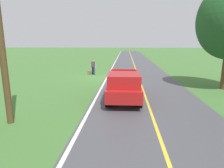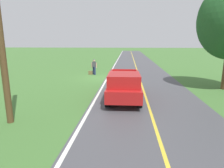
{
  "view_description": "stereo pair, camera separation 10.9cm",
  "coord_description": "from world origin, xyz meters",
  "views": [
    {
      "loc": [
        -2.77,
        19.37,
        3.64
      ],
      "look_at": [
        -1.95,
        7.87,
        1.1
      ],
      "focal_mm": 30.86,
      "sensor_mm": 36.0,
      "label": 1
    },
    {
      "loc": [
        -2.88,
        19.36,
        3.64
      ],
      "look_at": [
        -1.95,
        7.87,
        1.1
      ],
      "focal_mm": 30.86,
      "sensor_mm": 36.0,
      "label": 2
    }
  ],
  "objects": [
    {
      "name": "suitcase_carried",
      "position": [
        1.27,
        -1.85,
        0.21
      ],
      "size": [
        0.48,
        0.24,
        0.42
      ],
      "primitive_type": "cube",
      "rotation": [
        0.0,
        0.0,
        1.48
      ],
      "color": "brown",
      "rests_on": "ground"
    },
    {
      "name": "utility_pole_roadside",
      "position": [
        2.46,
        11.47,
        4.07
      ],
      "size": [
        0.28,
        0.28,
        8.13
      ],
      "primitive_type": "cylinder",
      "color": "brown",
      "rests_on": "ground"
    },
    {
      "name": "lane_edge_line",
      "position": [
        -0.85,
        0.0,
        0.01
      ],
      "size": [
        0.16,
        117.6,
        0.0
      ],
      "primitive_type": "cube",
      "color": "silver",
      "rests_on": "ground"
    },
    {
      "name": "pickup_truck_passing",
      "position": [
        -2.68,
        7.45,
        0.97
      ],
      "size": [
        2.16,
        5.43,
        1.82
      ],
      "color": "#B21919",
      "rests_on": "ground"
    },
    {
      "name": "lane_centre_line",
      "position": [
        -4.14,
        0.0,
        0.01
      ],
      "size": [
        0.14,
        117.6,
        0.0
      ],
      "primitive_type": "cube",
      "color": "gold",
      "rests_on": "ground"
    },
    {
      "name": "hitchhiker_walking",
      "position": [
        0.84,
        -1.89,
        0.98
      ],
      "size": [
        0.62,
        0.53,
        1.75
      ],
      "color": "navy",
      "rests_on": "ground"
    },
    {
      "name": "road_surface",
      "position": [
        -4.14,
        0.0,
        0.0
      ],
      "size": [
        6.94,
        120.0,
        0.0
      ],
      "primitive_type": "cube",
      "color": "#47474C",
      "rests_on": "ground"
    },
    {
      "name": "ground_plane",
      "position": [
        0.0,
        0.0,
        0.0
      ],
      "size": [
        200.0,
        200.0,
        0.0
      ],
      "primitive_type": "plane",
      "color": "#427033"
    }
  ]
}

